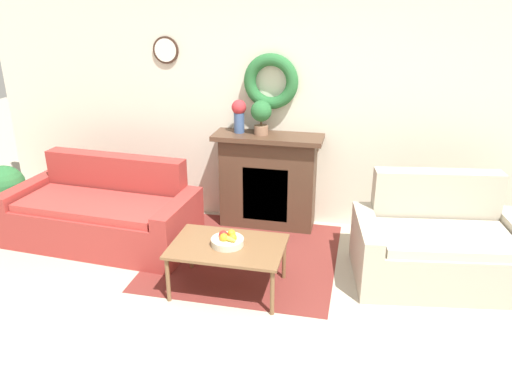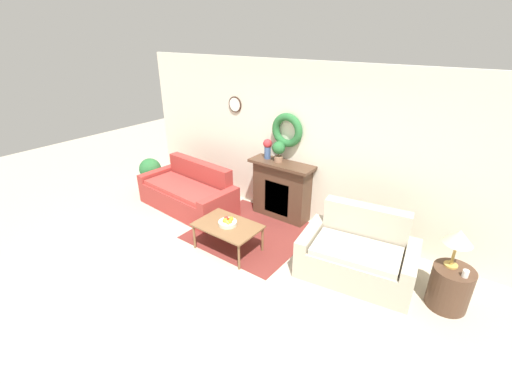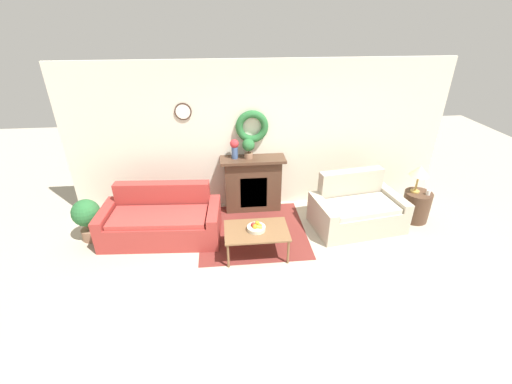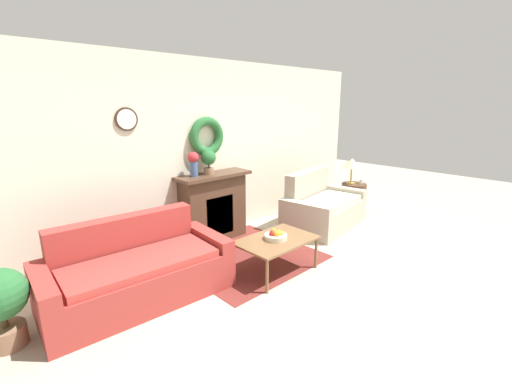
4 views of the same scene
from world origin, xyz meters
name	(u,v)px [view 1 (image 1 of 4)]	position (x,y,z in m)	size (l,w,h in m)	color
ground_plane	(226,356)	(0.00, 0.00, 0.00)	(16.00, 16.00, 0.00)	#ADA38E
floor_rug	(245,256)	(-0.22, 1.47, 0.00)	(1.80, 1.75, 0.01)	maroon
wall_back	(285,102)	(-0.01, 2.45, 1.36)	(6.80, 0.19, 2.70)	beige
fireplace	(268,180)	(-0.14, 2.24, 0.53)	(1.17, 0.41, 1.05)	#4C3323
couch_left	(104,214)	(-1.74, 1.48, 0.30)	(1.97, 1.01, 0.86)	#9E332D
loveseat_right	(440,247)	(1.60, 1.47, 0.31)	(1.62, 1.11, 0.93)	#B2A893
coffee_table	(228,249)	(-0.22, 0.86, 0.40)	(0.97, 0.65, 0.44)	brown
fruit_bowl	(227,240)	(-0.22, 0.86, 0.48)	(0.28, 0.28, 0.12)	beige
vase_on_mantel_left	(239,114)	(-0.46, 2.25, 1.26)	(0.16, 0.16, 0.35)	#3D5684
potted_plant_on_mantel	(261,114)	(-0.22, 2.23, 1.27)	(0.22, 0.22, 0.36)	#8E664C
potted_plant_floor_by_couch	(6,192)	(-2.92, 1.53, 0.43)	(0.44, 0.44, 0.72)	#8E664C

